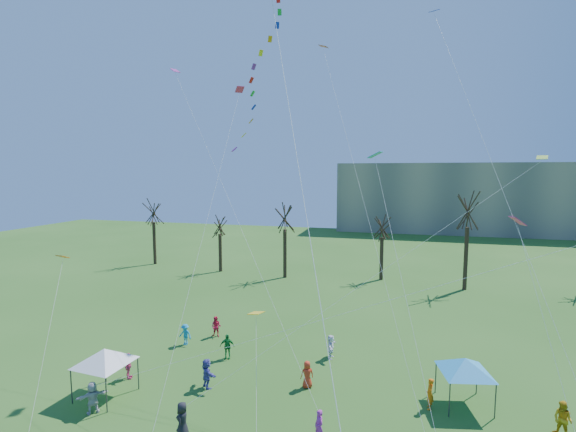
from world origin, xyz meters
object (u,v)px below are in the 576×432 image
(big_box_kite, at_px, (264,77))
(canopy_tent_white, at_px, (105,356))
(canopy_tent_blue, at_px, (465,365))
(distant_building, at_px, (479,198))

(big_box_kite, distance_m, canopy_tent_white, 17.97)
(big_box_kite, xyz_separation_m, canopy_tent_blue, (9.95, 5.19, -14.99))
(big_box_kite, bearing_deg, distant_building, 72.82)
(distant_building, height_order, big_box_kite, big_box_kite)
(big_box_kite, distance_m, canopy_tent_blue, 18.73)
(distant_building, bearing_deg, canopy_tent_white, -113.98)
(canopy_tent_white, relative_size, canopy_tent_blue, 1.07)
(distant_building, xyz_separation_m, canopy_tent_blue, (-13.81, -71.64, -5.18))
(distant_building, relative_size, canopy_tent_blue, 16.73)
(big_box_kite, height_order, canopy_tent_blue, big_box_kite)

